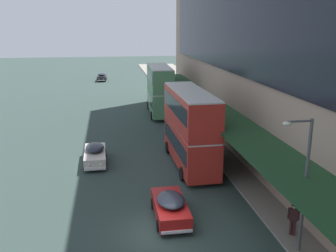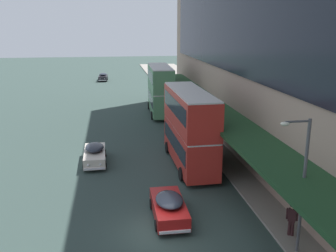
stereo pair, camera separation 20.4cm
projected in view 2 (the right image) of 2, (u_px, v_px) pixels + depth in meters
ground at (160, 233)px, 20.61m from camera, size 240.00×240.00×0.00m
transit_bus_kerbside_front at (160, 89)px, 47.29m from camera, size 3.01×9.17×6.12m
transit_bus_kerbside_rear at (189, 126)px, 29.80m from camera, size 2.88×9.74×6.15m
sedan_second_near at (169, 206)px, 22.00m from camera, size 1.96×4.54×1.56m
sedan_trailing_near at (95, 154)px, 30.92m from camera, size 1.90×4.72×1.56m
sedan_trailing_mid at (103, 77)px, 76.72m from camera, size 1.97×4.72×1.54m
pedestrian_at_kerb at (292, 218)px, 19.87m from camera, size 0.54×0.42×1.86m
street_lamp at (301, 177)px, 17.70m from camera, size 1.50×0.28×6.82m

